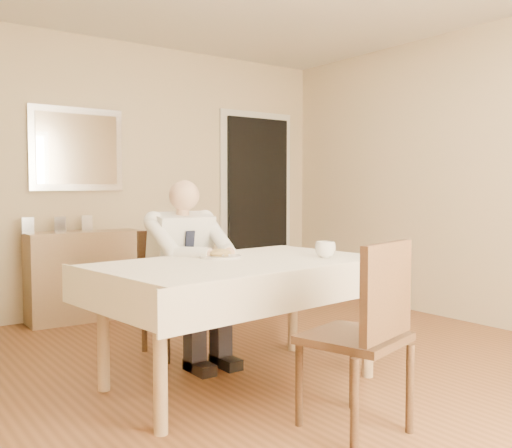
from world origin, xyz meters
TOP-DOWN VIEW (x-y plane):
  - room at (0.00, 0.00)m, footprint 5.00×5.02m
  - doorway at (1.55, 2.46)m, footprint 0.96×0.07m
  - mirror at (-0.49, 2.47)m, footprint 0.86×0.04m
  - dining_table at (-0.31, 0.08)m, footprint 1.82×1.20m
  - chair_far at (-0.31, 0.96)m, footprint 0.47×0.47m
  - chair_near at (-0.24, -0.88)m, footprint 0.54×0.55m
  - seated_man at (-0.31, 0.67)m, footprint 0.48×0.72m
  - plate at (-0.34, 0.26)m, footprint 0.26×0.26m
  - food at (-0.34, 0.26)m, footprint 0.14×0.14m
  - knife at (-0.30, 0.20)m, footprint 0.01×0.13m
  - fork at (-0.38, 0.20)m, footprint 0.01×0.13m
  - coffee_mug at (0.21, -0.11)m, footprint 0.16×0.16m
  - sideboard at (-0.49, 2.32)m, footprint 1.01×0.37m
  - photo_frame_left at (-0.97, 2.33)m, footprint 0.10×0.02m
  - photo_frame_center at (-0.69, 2.34)m, footprint 0.10×0.02m
  - photo_frame_right at (-0.43, 2.39)m, footprint 0.10×0.02m

SIDE VIEW (x-z plane):
  - sideboard at x=-0.49m, z-range 0.00..0.80m
  - chair_far at x=-0.31m, z-range 0.05..0.93m
  - chair_near at x=-0.24m, z-range 0.06..1.00m
  - dining_table at x=-0.31m, z-range 0.29..1.04m
  - seated_man at x=-0.31m, z-range 0.07..1.31m
  - plate at x=-0.34m, z-range 0.75..0.77m
  - knife at x=-0.30m, z-range 0.77..0.78m
  - fork at x=-0.38m, z-range 0.77..0.78m
  - food at x=-0.34m, z-range 0.76..0.81m
  - coffee_mug at x=0.21m, z-range 0.75..0.85m
  - photo_frame_left at x=-0.97m, z-range 0.80..0.94m
  - photo_frame_center at x=-0.69m, z-range 0.80..0.94m
  - photo_frame_right at x=-0.43m, z-range 0.80..0.94m
  - doorway at x=1.55m, z-range -0.05..2.05m
  - room at x=0.00m, z-range 0.00..2.60m
  - mirror at x=-0.49m, z-range 1.17..1.93m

